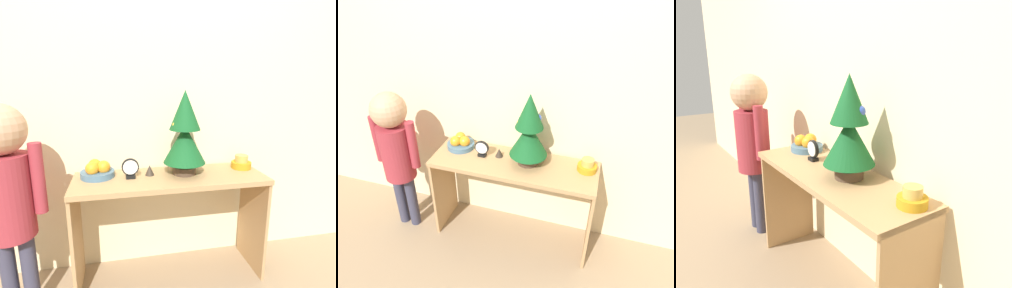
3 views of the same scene
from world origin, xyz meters
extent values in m
cube|color=beige|center=(0.00, 0.43, 1.25)|extent=(7.00, 0.05, 2.50)
cube|color=tan|center=(0.00, 0.19, 0.68)|extent=(1.17, 0.39, 0.03)
cube|color=tan|center=(-0.57, 0.19, 0.35)|extent=(0.02, 0.35, 0.69)
cylinder|color=#4C3828|center=(0.10, 0.22, 0.72)|extent=(0.15, 0.15, 0.05)
cylinder|color=brown|center=(0.10, 0.22, 0.76)|extent=(0.02, 0.02, 0.04)
cone|color=#145123|center=(0.10, 0.22, 0.89)|extent=(0.26, 0.26, 0.24)
cone|color=#145123|center=(0.10, 0.22, 1.09)|extent=(0.19, 0.19, 0.24)
sphere|color=#2D4CA8|center=(0.14, 0.25, 1.04)|extent=(0.06, 0.06, 0.06)
sphere|color=#2D4CA8|center=(0.08, 0.27, 1.06)|extent=(0.04, 0.04, 0.04)
sphere|color=gold|center=(0.03, 0.21, 1.01)|extent=(0.04, 0.04, 0.04)
cylinder|color=#476B84|center=(-0.44, 0.27, 0.71)|extent=(0.20, 0.20, 0.04)
sphere|color=orange|center=(-0.40, 0.26, 0.76)|extent=(0.08, 0.08, 0.08)
sphere|color=orange|center=(-0.45, 0.31, 0.76)|extent=(0.08, 0.08, 0.08)
sphere|color=orange|center=(-0.46, 0.24, 0.76)|extent=(0.08, 0.08, 0.08)
cylinder|color=#B78419|center=(0.50, 0.26, 0.72)|extent=(0.13, 0.13, 0.04)
cylinder|color=gold|center=(0.50, 0.26, 0.76)|extent=(0.08, 0.08, 0.05)
cube|color=black|center=(-0.24, 0.21, 0.70)|extent=(0.06, 0.04, 0.02)
cylinder|color=black|center=(-0.24, 0.21, 0.77)|extent=(0.10, 0.02, 0.10)
cylinder|color=white|center=(-0.24, 0.20, 0.77)|extent=(0.09, 0.00, 0.09)
cone|color=#382D23|center=(-0.12, 0.24, 0.73)|extent=(0.06, 0.06, 0.06)
cylinder|color=#38384C|center=(-0.91, 0.06, 0.24)|extent=(0.08, 0.08, 0.48)
cylinder|color=#38384C|center=(-0.81, 0.06, 0.24)|extent=(0.08, 0.08, 0.48)
cylinder|color=#992D38|center=(-0.86, 0.06, 0.69)|extent=(0.23, 0.23, 0.43)
sphere|color=tan|center=(-0.86, 0.06, 1.04)|extent=(0.25, 0.25, 0.25)
cylinder|color=#992D38|center=(-1.01, 0.06, 0.78)|extent=(0.06, 0.06, 0.37)
cylinder|color=#992D38|center=(-0.71, 0.06, 0.78)|extent=(0.06, 0.06, 0.37)
camera|label=1|loc=(-0.31, -1.29, 1.25)|focal=28.00mm
camera|label=2|loc=(0.52, -1.62, 2.01)|focal=35.00mm
camera|label=3|loc=(1.35, -0.67, 1.32)|focal=35.00mm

